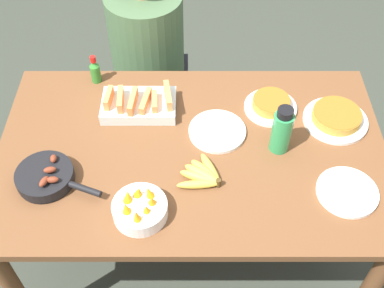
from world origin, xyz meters
TOP-DOWN VIEW (x-y plane):
  - ground_plane at (0.00, 0.00)m, footprint 14.00×14.00m
  - dining_table at (0.00, 0.00)m, footprint 1.55×0.94m
  - banana_bunch at (0.04, -0.14)m, footprint 0.18×0.17m
  - melon_tray at (-0.22, 0.22)m, footprint 0.31×0.19m
  - skillet at (-0.54, -0.16)m, footprint 0.33×0.21m
  - frittata_plate_center at (0.33, 0.22)m, footprint 0.22×0.22m
  - frittata_plate_side at (0.60, 0.15)m, footprint 0.27×0.27m
  - empty_plate_near_front at (0.10, 0.09)m, footprint 0.23×0.23m
  - empty_plate_far_left at (0.57, -0.21)m, footprint 0.23×0.23m
  - fruit_bowl_mango at (-0.18, -0.30)m, footprint 0.20×0.20m
  - water_bottle at (0.34, 0.01)m, footprint 0.08×0.08m
  - hot_sauce_bottle at (-0.43, 0.40)m, footprint 0.04×0.04m
  - person_figure at (-0.23, 0.76)m, footprint 0.41×0.41m

SIDE VIEW (x-z plane):
  - ground_plane at x=0.00m, z-range 0.00..0.00m
  - person_figure at x=-0.23m, z-range -0.11..1.10m
  - dining_table at x=0.00m, z-range 0.28..1.05m
  - empty_plate_far_left at x=0.57m, z-range 0.77..0.79m
  - empty_plate_near_front at x=0.10m, z-range 0.77..0.79m
  - banana_bunch at x=0.04m, z-range 0.77..0.81m
  - frittata_plate_center at x=0.33m, z-range 0.77..0.82m
  - frittata_plate_side at x=0.60m, z-range 0.77..0.82m
  - skillet at x=-0.54m, z-range 0.76..0.84m
  - melon_tray at x=-0.22m, z-range 0.75..0.85m
  - fruit_bowl_mango at x=-0.18m, z-range 0.75..0.86m
  - hot_sauce_bottle at x=-0.43m, z-range 0.76..0.90m
  - water_bottle at x=0.34m, z-range 0.76..0.98m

